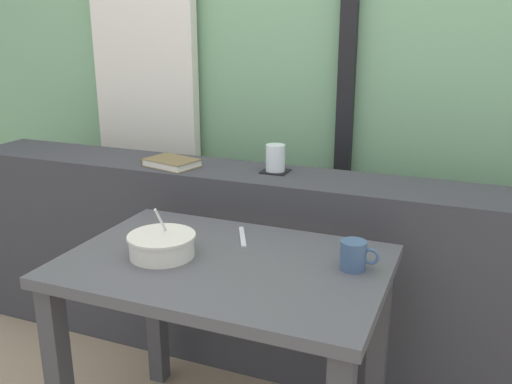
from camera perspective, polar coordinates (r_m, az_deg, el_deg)
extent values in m
cube|color=#7AAD7F|center=(2.59, 6.29, 17.43)|extent=(4.80, 0.08, 2.80)
cube|color=silver|center=(2.86, -11.43, 14.14)|extent=(0.56, 0.06, 2.50)
cube|color=black|center=(2.48, 9.46, 15.02)|extent=(0.07, 0.05, 2.60)
cube|color=#38383D|center=(2.29, 1.64, -8.05)|extent=(2.80, 0.32, 0.82)
cube|color=#414145|center=(2.23, -10.24, -11.25)|extent=(0.06, 0.06, 0.67)
cube|color=#414145|center=(1.96, 12.35, -15.66)|extent=(0.06, 0.06, 0.67)
cube|color=#4C4C51|center=(1.67, -3.26, -7.56)|extent=(0.95, 0.64, 0.03)
cube|color=black|center=(2.17, 2.11, 2.13)|extent=(0.10, 0.10, 0.00)
cylinder|color=white|center=(2.15, 2.12, 3.52)|extent=(0.08, 0.08, 0.10)
cylinder|color=orange|center=(2.16, 2.12, 3.29)|extent=(0.07, 0.07, 0.08)
cube|color=brown|center=(2.28, -8.62, 2.67)|extent=(0.23, 0.19, 0.00)
cube|color=silver|center=(2.28, -8.63, 3.00)|extent=(0.23, 0.18, 0.02)
cube|color=brown|center=(2.27, -8.65, 3.33)|extent=(0.23, 0.19, 0.00)
cube|color=brown|center=(2.35, -10.42, 3.34)|extent=(0.04, 0.14, 0.03)
cylinder|color=silver|center=(1.70, -9.64, -5.43)|extent=(0.20, 0.20, 0.07)
cylinder|color=silver|center=(1.69, -9.69, -4.48)|extent=(0.21, 0.21, 0.01)
cylinder|color=#B27038|center=(1.71, -9.62, -5.77)|extent=(0.17, 0.17, 0.04)
cylinder|color=silver|center=(1.71, -9.41, -3.59)|extent=(0.01, 0.10, 0.15)
ellipsoid|color=silver|center=(1.74, -9.00, -4.81)|extent=(0.03, 0.05, 0.01)
cube|color=silver|center=(1.83, -1.40, -4.60)|extent=(0.09, 0.16, 0.01)
cylinder|color=#3D567A|center=(1.61, 9.94, -6.40)|extent=(0.08, 0.08, 0.08)
torus|color=#3D567A|center=(1.60, 11.70, -6.49)|extent=(0.05, 0.01, 0.05)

